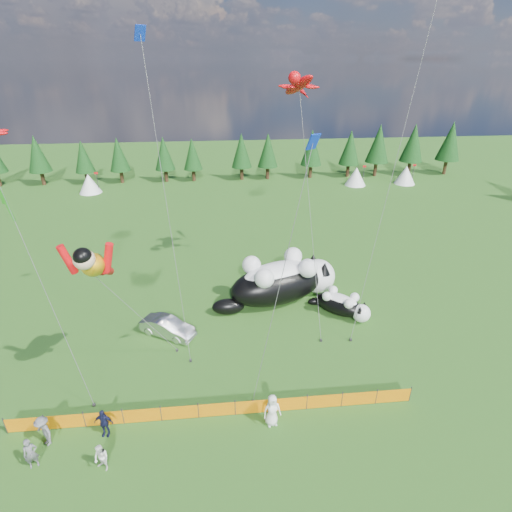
{
  "coord_description": "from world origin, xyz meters",
  "views": [
    {
      "loc": [
        0.56,
        -18.92,
        17.69
      ],
      "look_at": [
        2.85,
        4.0,
        6.29
      ],
      "focal_mm": 28.0,
      "sensor_mm": 36.0,
      "label": 1
    }
  ],
  "objects": [
    {
      "name": "cat_small",
      "position": [
        9.66,
        5.94,
        0.88
      ],
      "size": [
        4.22,
        3.9,
        1.85
      ],
      "rotation": [
        0.0,
        0.0,
        -0.72
      ],
      "color": "black",
      "rests_on": "ground"
    },
    {
      "name": "spectator_d",
      "position": [
        -8.66,
        -3.89,
        0.91
      ],
      "size": [
        1.28,
        1.23,
        1.81
      ],
      "primitive_type": "imported",
      "rotation": [
        0.0,
        0.0,
        -0.72
      ],
      "color": "#5C5D61",
      "rests_on": "ground"
    },
    {
      "name": "spectator_b",
      "position": [
        -5.47,
        -5.61,
        0.77
      ],
      "size": [
        0.87,
        0.78,
        1.54
      ],
      "primitive_type": "imported",
      "rotation": [
        0.0,
        0.0,
        -0.58
      ],
      "color": "white",
      "rests_on": "ground"
    },
    {
      "name": "spectator_c",
      "position": [
        -5.81,
        -3.6,
        0.85
      ],
      "size": [
        1.06,
        0.65,
        1.7
      ],
      "primitive_type": "imported",
      "rotation": [
        0.0,
        0.0,
        -0.15
      ],
      "color": "#141737",
      "rests_on": "ground"
    },
    {
      "name": "diamond_kite_a",
      "position": [
        -3.02,
        5.09,
        18.05
      ],
      "size": [
        2.01,
        4.11,
        19.76
      ],
      "color": "#0B2AAA",
      "rests_on": "ground"
    },
    {
      "name": "spectator_e",
      "position": [
        2.93,
        -3.77,
        0.98
      ],
      "size": [
        1.05,
        0.78,
        1.96
      ],
      "primitive_type": "imported",
      "rotation": [
        0.0,
        0.0,
        0.18
      ],
      "color": "white",
      "rests_on": "ground"
    },
    {
      "name": "car",
      "position": [
        -3.38,
        4.63,
        0.66
      ],
      "size": [
        4.19,
        3.22,
        1.33
      ],
      "primitive_type": "imported",
      "rotation": [
        0.0,
        0.0,
        1.05
      ],
      "color": "silver",
      "rests_on": "ground"
    },
    {
      "name": "superhero_kite",
      "position": [
        -6.02,
        0.11,
        8.13
      ],
      "size": [
        5.96,
        5.31,
        10.49
      ],
      "color": "orange",
      "rests_on": "ground"
    },
    {
      "name": "diamond_kite_c",
      "position": [
        4.38,
        -2.67,
        13.87
      ],
      "size": [
        3.02,
        0.86,
        15.39
      ],
      "color": "#0B2AAA",
      "rests_on": "ground"
    },
    {
      "name": "festival_tents",
      "position": [
        11.0,
        40.0,
        1.4
      ],
      "size": [
        50.0,
        3.2,
        2.8
      ],
      "primitive_type": null,
      "color": "white",
      "rests_on": "ground"
    },
    {
      "name": "safety_fence",
      "position": [
        0.0,
        -3.0,
        0.5
      ],
      "size": [
        22.06,
        0.06,
        1.1
      ],
      "color": "#262626",
      "rests_on": "ground"
    },
    {
      "name": "gecko_kite",
      "position": [
        6.91,
        12.78,
        15.93
      ],
      "size": [
        4.4,
        13.22,
        18.67
      ],
      "color": "red",
      "rests_on": "ground"
    },
    {
      "name": "spectator_a",
      "position": [
        -8.83,
        -5.1,
        0.86
      ],
      "size": [
        0.74,
        0.64,
        1.72
      ],
      "primitive_type": "imported",
      "rotation": [
        0.0,
        0.0,
        0.44
      ],
      "color": "#5C5D61",
      "rests_on": "ground"
    },
    {
      "name": "tree_line",
      "position": [
        0.0,
        45.0,
        4.0
      ],
      "size": [
        90.0,
        4.0,
        8.0
      ],
      "primitive_type": null,
      "color": "black",
      "rests_on": "ground"
    },
    {
      "name": "ground",
      "position": [
        0.0,
        0.0,
        0.0
      ],
      "size": [
        160.0,
        160.0,
        0.0
      ],
      "primitive_type": "plane",
      "color": "#0F370A",
      "rests_on": "ground"
    },
    {
      "name": "cat_large",
      "position": [
        5.48,
        8.43,
        1.84
      ],
      "size": [
        10.41,
        6.17,
        3.87
      ],
      "rotation": [
        0.0,
        0.0,
        0.33
      ],
      "color": "black",
      "rests_on": "ground"
    }
  ]
}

